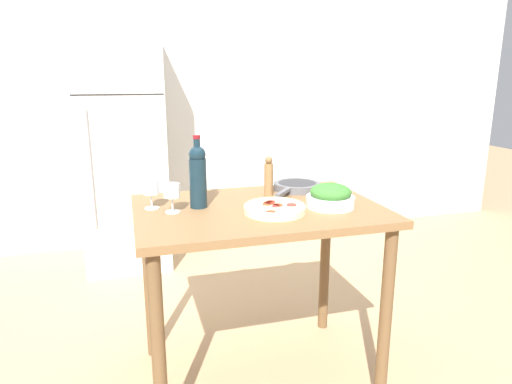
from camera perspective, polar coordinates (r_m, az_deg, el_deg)
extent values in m
plane|color=tan|center=(2.49, 0.26, -21.73)|extent=(14.00, 14.00, 0.00)
cube|color=silver|center=(4.07, -8.20, 11.89)|extent=(6.40, 0.06, 2.60)
cube|color=white|center=(3.68, -16.37, 5.42)|extent=(0.63, 0.69, 1.86)
cube|color=black|center=(3.30, -16.87, 11.59)|extent=(0.61, 0.01, 0.01)
cylinder|color=#B2B2B7|center=(3.35, -20.00, 2.67)|extent=(0.02, 0.02, 0.84)
cube|color=brown|center=(2.10, 0.29, -2.31)|extent=(1.12, 0.77, 0.04)
cylinder|color=brown|center=(1.92, -12.09, -19.01)|extent=(0.06, 0.06, 0.85)
cylinder|color=brown|center=(2.19, 15.90, -14.70)|extent=(0.06, 0.06, 0.85)
cylinder|color=brown|center=(2.49, -13.23, -10.86)|extent=(0.06, 0.06, 0.85)
cylinder|color=brown|center=(2.70, 8.61, -8.51)|extent=(0.06, 0.06, 0.85)
cylinder|color=#142833|center=(2.07, -7.26, 1.11)|extent=(0.08, 0.08, 0.23)
sphere|color=#142833|center=(2.05, -7.37, 4.67)|extent=(0.08, 0.08, 0.08)
cylinder|color=#142833|center=(2.04, -7.40, 5.64)|extent=(0.03, 0.03, 0.07)
cylinder|color=maroon|center=(2.04, -7.44, 6.84)|extent=(0.03, 0.03, 0.02)
cylinder|color=silver|center=(2.04, -10.37, -2.46)|extent=(0.07, 0.07, 0.00)
cylinder|color=silver|center=(2.03, -10.41, -1.52)|extent=(0.01, 0.01, 0.07)
cylinder|color=white|center=(2.02, -10.49, 0.19)|extent=(0.07, 0.07, 0.06)
cylinder|color=maroon|center=(2.02, -10.47, -0.35)|extent=(0.06, 0.06, 0.02)
cylinder|color=silver|center=(2.12, -12.88, -1.99)|extent=(0.07, 0.07, 0.00)
cylinder|color=silver|center=(2.11, -12.93, -1.08)|extent=(0.01, 0.01, 0.07)
cylinder|color=white|center=(2.09, -13.03, 0.58)|extent=(0.07, 0.07, 0.06)
cylinder|color=maroon|center=(2.10, -12.99, -0.05)|extent=(0.06, 0.06, 0.01)
cylinder|color=olive|center=(2.27, 1.59, 1.55)|extent=(0.04, 0.04, 0.16)
sphere|color=brown|center=(2.25, 1.61, 4.01)|extent=(0.04, 0.04, 0.04)
cylinder|color=white|center=(2.11, 9.28, -1.19)|extent=(0.22, 0.22, 0.05)
ellipsoid|color=#38752D|center=(2.10, 9.32, 0.00)|extent=(0.19, 0.19, 0.08)
cylinder|color=beige|center=(2.00, 2.35, -2.23)|extent=(0.27, 0.27, 0.03)
torus|color=beige|center=(2.00, 2.36, -1.83)|extent=(0.27, 0.27, 0.02)
cylinder|color=red|center=(2.03, 4.46, -1.59)|extent=(0.04, 0.04, 0.01)
cylinder|color=red|center=(2.01, 2.51, -1.74)|extent=(0.03, 0.03, 0.01)
cylinder|color=red|center=(2.07, 1.87, -1.21)|extent=(0.04, 0.04, 0.01)
cylinder|color=red|center=(1.91, 1.79, -2.54)|extent=(0.04, 0.04, 0.01)
cylinder|color=red|center=(2.03, 1.37, -1.52)|extent=(0.04, 0.04, 0.01)
cylinder|color=red|center=(2.02, 2.75, -1.63)|extent=(0.04, 0.04, 0.01)
cylinder|color=red|center=(2.05, 1.61, -1.38)|extent=(0.04, 0.04, 0.01)
cylinder|color=#56565B|center=(2.41, 5.15, 0.73)|extent=(0.24, 0.24, 0.04)
cylinder|color=#2F2F32|center=(2.41, 5.15, 0.81)|extent=(0.20, 0.20, 0.03)
cube|color=#56565B|center=(2.23, 3.40, -0.05)|extent=(0.11, 0.12, 0.02)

